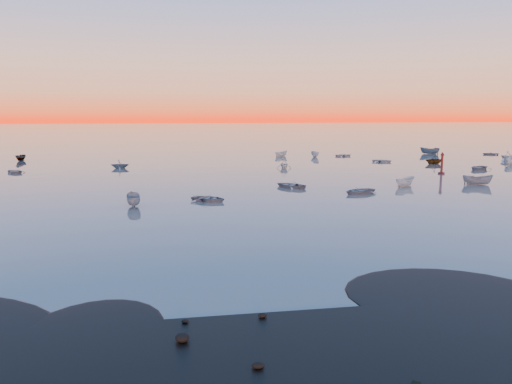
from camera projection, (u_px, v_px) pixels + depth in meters
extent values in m
plane|color=#6C635A|center=(212.00, 150.00, 125.05)|extent=(600.00, 600.00, 0.00)
imported|color=gray|center=(209.00, 201.00, 53.85)|extent=(3.45, 4.12, 0.97)
imported|color=beige|center=(405.00, 186.00, 64.70)|extent=(2.94, 3.75, 1.20)
cylinder|color=#49120F|center=(441.00, 173.00, 77.54)|extent=(1.00, 1.00, 0.33)
cylinder|color=#49120F|center=(442.00, 165.00, 77.32)|extent=(0.35, 0.35, 2.88)
cone|color=#49120F|center=(442.00, 154.00, 77.05)|extent=(0.66, 0.66, 0.55)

